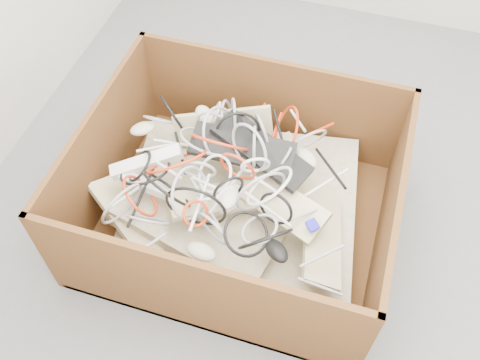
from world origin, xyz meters
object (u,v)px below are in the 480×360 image
(cardboard_box, at_px, (235,205))
(power_strip_left, at_px, (146,162))
(vga_plug, at_px, (312,225))
(power_strip_right, at_px, (149,186))

(cardboard_box, xyz_separation_m, power_strip_left, (-0.35, -0.06, 0.25))
(cardboard_box, relative_size, vga_plug, 27.90)
(power_strip_left, xyz_separation_m, vga_plug, (0.71, -0.08, -0.02))
(power_strip_right, bearing_deg, vga_plug, -0.83)
(power_strip_right, bearing_deg, power_strip_left, 116.35)
(cardboard_box, bearing_deg, vga_plug, -22.68)
(vga_plug, bearing_deg, power_strip_left, -141.85)
(vga_plug, bearing_deg, power_strip_right, -136.00)
(power_strip_right, height_order, vga_plug, vga_plug)
(power_strip_left, bearing_deg, cardboard_box, -17.57)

